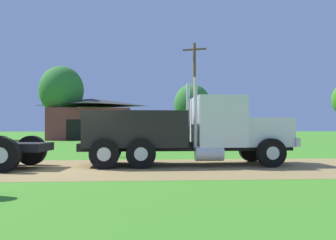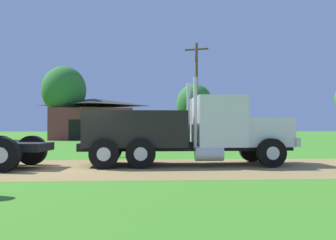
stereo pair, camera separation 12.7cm
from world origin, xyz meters
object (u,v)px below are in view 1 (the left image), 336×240
object	(u,v)px
visitor_far_side	(115,137)
utility_pole_near	(194,90)
shed_building	(92,120)
truck_foreground_white	(185,131)

from	to	relation	value
visitor_far_side	utility_pole_near	size ratio (longest dim) A/B	0.19
visitor_far_side	shed_building	size ratio (longest dim) A/B	0.19
shed_building	utility_pole_near	size ratio (longest dim) A/B	1.03
truck_foreground_white	visitor_far_side	size ratio (longest dim) A/B	4.58
visitor_far_side	truck_foreground_white	bearing A→B (deg)	-52.34
truck_foreground_white	utility_pole_near	distance (m)	20.70
visitor_far_side	utility_pole_near	xyz separation A→B (m)	(6.16, 16.34, 3.89)
visitor_far_side	utility_pole_near	distance (m)	17.89
truck_foreground_white	utility_pole_near	xyz separation A→B (m)	(3.23, 20.13, 3.57)
visitor_far_side	shed_building	world-z (taller)	shed_building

